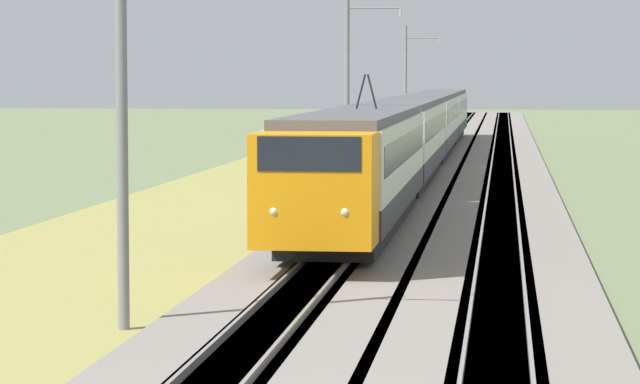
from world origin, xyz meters
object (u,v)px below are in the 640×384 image
(passenger_train, at_px, (417,128))
(catenary_mast_near, at_px, (125,109))
(catenary_mast_mid, at_px, (348,83))
(catenary_mast_far, at_px, (406,83))

(passenger_train, xyz_separation_m, catenary_mast_near, (-47.27, 2.73, 1.95))
(catenary_mast_near, xyz_separation_m, catenary_mast_mid, (40.55, 0.00, 0.29))
(catenary_mast_mid, bearing_deg, catenary_mast_near, -179.99)
(catenary_mast_mid, relative_size, catenary_mast_far, 1.04)
(catenary_mast_near, relative_size, catenary_mast_far, 0.97)
(passenger_train, height_order, catenary_mast_near, catenary_mast_near)
(catenary_mast_far, bearing_deg, passenger_train, -175.38)
(passenger_train, xyz_separation_m, catenary_mast_mid, (-6.72, 2.74, 2.25))
(catenary_mast_mid, distance_m, catenary_mast_far, 40.55)
(passenger_train, relative_size, catenary_mast_near, 10.13)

